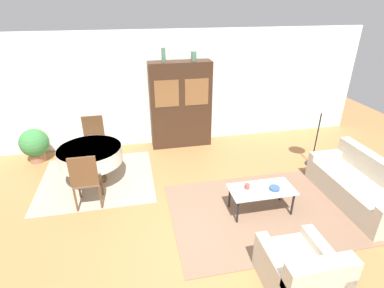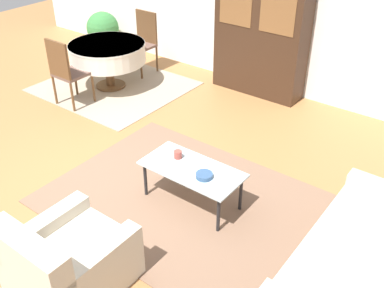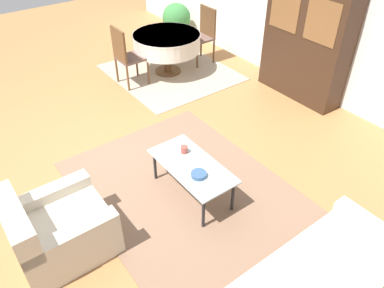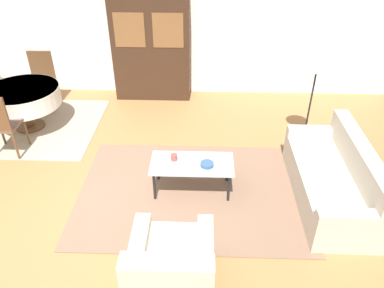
{
  "view_description": "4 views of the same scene",
  "coord_description": "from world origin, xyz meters",
  "px_view_note": "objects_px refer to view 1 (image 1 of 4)",
  "views": [
    {
      "loc": [
        -0.79,
        -3.32,
        3.31
      ],
      "look_at": [
        0.2,
        1.4,
        0.95
      ],
      "focal_mm": 28.0,
      "sensor_mm": 36.0,
      "label": 1
    },
    {
      "loc": [
        3.5,
        -2.55,
        3.15
      ],
      "look_at": [
        1.2,
        0.49,
        0.75
      ],
      "focal_mm": 42.0,
      "sensor_mm": 36.0,
      "label": 2
    },
    {
      "loc": [
        3.78,
        -1.43,
        3.21
      ],
      "look_at": [
        1.2,
        0.49,
        0.75
      ],
      "focal_mm": 35.0,
      "sensor_mm": 36.0,
      "label": 3
    },
    {
      "loc": [
        1.34,
        -3.44,
        3.35
      ],
      "look_at": [
        1.2,
        0.49,
        0.75
      ],
      "focal_mm": 35.0,
      "sensor_mm": 36.0,
      "label": 4
    }
  ],
  "objects_px": {
    "dining_chair_near": "(86,178)",
    "cup": "(247,186)",
    "coffee_table": "(262,191)",
    "dining_table": "(90,155)",
    "dining_chair_far": "(94,137)",
    "bowl": "(274,188)",
    "display_cabinet": "(181,105)",
    "floor_lamp": "(323,106)",
    "vase_short": "(194,56)",
    "vase_tall": "(163,55)",
    "couch": "(360,187)",
    "armchair": "(301,273)",
    "potted_plant": "(35,144)"
  },
  "relations": [
    {
      "from": "display_cabinet",
      "to": "coffee_table",
      "type": "bearing_deg",
      "value": -73.3
    },
    {
      "from": "dining_table",
      "to": "bowl",
      "type": "bearing_deg",
      "value": -27.88
    },
    {
      "from": "couch",
      "to": "coffee_table",
      "type": "height_order",
      "value": "couch"
    },
    {
      "from": "display_cabinet",
      "to": "floor_lamp",
      "type": "distance_m",
      "value": 3.11
    },
    {
      "from": "armchair",
      "to": "cup",
      "type": "relative_size",
      "value": 10.43
    },
    {
      "from": "display_cabinet",
      "to": "dining_chair_far",
      "type": "relative_size",
      "value": 1.99
    },
    {
      "from": "couch",
      "to": "vase_tall",
      "type": "relative_size",
      "value": 6.37
    },
    {
      "from": "vase_short",
      "to": "floor_lamp",
      "type": "bearing_deg",
      "value": -34.66
    },
    {
      "from": "floor_lamp",
      "to": "couch",
      "type": "bearing_deg",
      "value": -87.44
    },
    {
      "from": "floor_lamp",
      "to": "cup",
      "type": "bearing_deg",
      "value": -149.06
    },
    {
      "from": "dining_chair_near",
      "to": "floor_lamp",
      "type": "height_order",
      "value": "floor_lamp"
    },
    {
      "from": "couch",
      "to": "coffee_table",
      "type": "relative_size",
      "value": 1.77
    },
    {
      "from": "vase_short",
      "to": "cup",
      "type": "bearing_deg",
      "value": -83.73
    },
    {
      "from": "couch",
      "to": "potted_plant",
      "type": "distance_m",
      "value": 6.62
    },
    {
      "from": "floor_lamp",
      "to": "vase_short",
      "type": "distance_m",
      "value": 2.93
    },
    {
      "from": "couch",
      "to": "display_cabinet",
      "type": "height_order",
      "value": "display_cabinet"
    },
    {
      "from": "couch",
      "to": "dining_chair_near",
      "type": "xyz_separation_m",
      "value": [
        -4.7,
        0.83,
        0.29
      ]
    },
    {
      "from": "cup",
      "to": "vase_tall",
      "type": "xyz_separation_m",
      "value": [
        -0.98,
        2.82,
        1.7
      ]
    },
    {
      "from": "couch",
      "to": "floor_lamp",
      "type": "relative_size",
      "value": 1.21
    },
    {
      "from": "couch",
      "to": "display_cabinet",
      "type": "distance_m",
      "value": 4.08
    },
    {
      "from": "armchair",
      "to": "dining_table",
      "type": "distance_m",
      "value": 4.14
    },
    {
      "from": "vase_tall",
      "to": "vase_short",
      "type": "distance_m",
      "value": 0.68
    },
    {
      "from": "dining_table",
      "to": "dining_chair_near",
      "type": "height_order",
      "value": "dining_chair_near"
    },
    {
      "from": "dining_table",
      "to": "bowl",
      "type": "relative_size",
      "value": 6.96
    },
    {
      "from": "coffee_table",
      "to": "dining_table",
      "type": "xyz_separation_m",
      "value": [
        -2.86,
        1.57,
        0.18
      ]
    },
    {
      "from": "display_cabinet",
      "to": "dining_table",
      "type": "relative_size",
      "value": 1.68
    },
    {
      "from": "display_cabinet",
      "to": "floor_lamp",
      "type": "xyz_separation_m",
      "value": [
        2.64,
        -1.61,
        0.33
      ]
    },
    {
      "from": "couch",
      "to": "cup",
      "type": "height_order",
      "value": "couch"
    },
    {
      "from": "dining_chair_near",
      "to": "potted_plant",
      "type": "height_order",
      "value": "dining_chair_near"
    },
    {
      "from": "vase_tall",
      "to": "vase_short",
      "type": "xyz_separation_m",
      "value": [
        0.67,
        0.0,
        -0.05
      ]
    },
    {
      "from": "coffee_table",
      "to": "potted_plant",
      "type": "xyz_separation_m",
      "value": [
        -4.17,
        2.68,
        0.01
      ]
    },
    {
      "from": "dining_chair_near",
      "to": "cup",
      "type": "relative_size",
      "value": 11.69
    },
    {
      "from": "armchair",
      "to": "dining_chair_near",
      "type": "xyz_separation_m",
      "value": [
        -2.71,
        2.29,
        0.29
      ]
    },
    {
      "from": "dining_chair_near",
      "to": "vase_tall",
      "type": "relative_size",
      "value": 3.42
    },
    {
      "from": "armchair",
      "to": "bowl",
      "type": "distance_m",
      "value": 1.55
    },
    {
      "from": "couch",
      "to": "display_cabinet",
      "type": "xyz_separation_m",
      "value": [
        -2.7,
        2.98,
        0.72
      ]
    },
    {
      "from": "coffee_table",
      "to": "dining_chair_far",
      "type": "bearing_deg",
      "value": 140.07
    },
    {
      "from": "dining_chair_near",
      "to": "dining_chair_far",
      "type": "distance_m",
      "value": 1.66
    },
    {
      "from": "floor_lamp",
      "to": "potted_plant",
      "type": "xyz_separation_m",
      "value": [
        -5.95,
        1.4,
        -0.93
      ]
    },
    {
      "from": "coffee_table",
      "to": "dining_chair_near",
      "type": "xyz_separation_m",
      "value": [
        -2.86,
        0.73,
        0.18
      ]
    },
    {
      "from": "bowl",
      "to": "potted_plant",
      "type": "xyz_separation_m",
      "value": [
        -4.36,
        2.73,
        -0.05
      ]
    },
    {
      "from": "floor_lamp",
      "to": "cup",
      "type": "distance_m",
      "value": 2.5
    },
    {
      "from": "dining_table",
      "to": "dining_chair_far",
      "type": "relative_size",
      "value": 1.18
    },
    {
      "from": "floor_lamp",
      "to": "cup",
      "type": "height_order",
      "value": "floor_lamp"
    },
    {
      "from": "coffee_table",
      "to": "dining_chair_far",
      "type": "relative_size",
      "value": 1.05
    },
    {
      "from": "floor_lamp",
      "to": "vase_tall",
      "type": "xyz_separation_m",
      "value": [
        -3.0,
        1.61,
        0.84
      ]
    },
    {
      "from": "armchair",
      "to": "coffee_table",
      "type": "distance_m",
      "value": 1.56
    },
    {
      "from": "armchair",
      "to": "floor_lamp",
      "type": "relative_size",
      "value": 0.58
    },
    {
      "from": "dining_chair_far",
      "to": "bowl",
      "type": "xyz_separation_m",
      "value": [
        3.06,
        -2.45,
        -0.11
      ]
    },
    {
      "from": "cup",
      "to": "potted_plant",
      "type": "distance_m",
      "value": 4.72
    }
  ]
}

